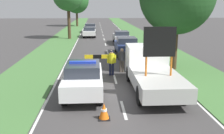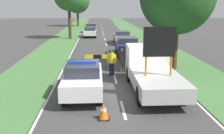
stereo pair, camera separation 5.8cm
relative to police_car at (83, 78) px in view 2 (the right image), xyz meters
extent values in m
plane|color=#3D3A3A|center=(1.74, 0.50, -0.84)|extent=(160.00, 160.00, 0.00)
cube|color=silver|center=(1.74, -2.06, -0.83)|extent=(0.12, 2.03, 0.01)
cube|color=silver|center=(1.74, 2.66, -0.83)|extent=(0.12, 2.03, 0.01)
cube|color=silver|center=(1.74, 7.38, -0.83)|extent=(0.12, 2.03, 0.01)
cube|color=silver|center=(1.74, 12.10, -0.83)|extent=(0.12, 2.03, 0.01)
cube|color=silver|center=(1.74, 16.82, -0.83)|extent=(0.12, 2.03, 0.01)
cube|color=silver|center=(1.74, 21.54, -0.83)|extent=(0.12, 2.03, 0.01)
cube|color=silver|center=(1.74, 26.26, -0.83)|extent=(0.12, 2.03, 0.01)
cube|color=silver|center=(1.74, 30.98, -0.83)|extent=(0.12, 2.03, 0.01)
cube|color=silver|center=(1.74, 35.70, -0.83)|extent=(0.12, 2.03, 0.01)
cube|color=silver|center=(1.74, 40.42, -0.83)|extent=(0.12, 2.03, 0.01)
cube|color=silver|center=(1.74, 45.14, -0.83)|extent=(0.12, 2.03, 0.01)
cube|color=silver|center=(1.74, 49.86, -0.83)|extent=(0.12, 2.03, 0.01)
cube|color=silver|center=(1.74, 54.58, -0.83)|extent=(0.12, 2.03, 0.01)
cube|color=silver|center=(-1.64, 19.28, -0.83)|extent=(0.10, 73.01, 0.01)
cube|color=silver|center=(5.11, 19.28, -0.83)|extent=(0.10, 73.01, 0.01)
cube|color=#427038|center=(-3.56, 20.50, -0.82)|extent=(3.64, 120.00, 0.03)
cube|color=#427038|center=(7.03, 20.50, -0.82)|extent=(3.64, 120.00, 0.03)
cube|color=white|center=(0.00, 0.02, -0.10)|extent=(1.79, 4.55, 0.68)
cube|color=#282D38|center=(0.00, -0.12, 0.50)|extent=(1.57, 2.09, 0.51)
cylinder|color=black|center=(-0.77, 1.43, -0.44)|extent=(0.24, 0.79, 0.79)
cylinder|color=black|center=(0.77, 1.43, -0.44)|extent=(0.24, 0.79, 0.79)
cylinder|color=black|center=(-0.77, -1.39, -0.44)|extent=(0.24, 0.79, 0.79)
cylinder|color=black|center=(0.77, -1.39, -0.44)|extent=(0.24, 0.79, 0.79)
cube|color=#1E38C6|center=(0.00, -0.12, 0.80)|extent=(1.25, 0.24, 0.10)
cube|color=#193399|center=(0.00, 0.02, -0.06)|extent=(1.80, 3.73, 0.10)
cube|color=black|center=(0.00, 2.33, -0.17)|extent=(0.98, 0.08, 0.41)
cube|color=white|center=(3.47, 2.18, 0.42)|extent=(2.17, 1.79, 1.64)
cube|color=#232833|center=(3.47, 3.05, 0.72)|extent=(1.85, 0.04, 0.72)
cube|color=#B2B2AD|center=(3.47, -0.74, -0.07)|extent=(2.17, 4.06, 0.65)
cylinder|color=#D16619|center=(2.89, -0.74, 0.70)|extent=(0.09, 0.09, 0.90)
cylinder|color=#D16619|center=(4.06, -0.74, 0.70)|extent=(0.09, 0.09, 0.90)
cube|color=black|center=(3.47, -0.74, 1.82)|extent=(1.45, 0.12, 1.34)
cylinder|color=black|center=(2.51, 2.18, -0.40)|extent=(0.24, 0.87, 0.87)
cylinder|color=black|center=(4.44, 2.18, -0.40)|extent=(0.24, 0.87, 0.87)
cylinder|color=black|center=(2.51, -1.56, -0.40)|extent=(0.24, 0.87, 0.87)
cylinder|color=black|center=(4.44, -1.56, -0.40)|extent=(0.24, 0.87, 0.87)
cylinder|color=black|center=(0.21, 4.63, -0.41)|extent=(0.07, 0.07, 0.85)
cylinder|color=black|center=(2.86, 4.63, -0.41)|extent=(0.07, 0.07, 0.85)
cube|color=yellow|center=(0.16, 4.63, 0.14)|extent=(0.55, 0.08, 0.25)
cube|color=black|center=(0.71, 4.63, 0.14)|extent=(0.55, 0.08, 0.25)
cube|color=yellow|center=(1.26, 4.63, 0.14)|extent=(0.55, 0.08, 0.25)
cube|color=black|center=(1.81, 4.63, 0.14)|extent=(0.55, 0.08, 0.25)
cube|color=yellow|center=(2.36, 4.63, 0.14)|extent=(0.55, 0.08, 0.25)
cube|color=black|center=(2.91, 4.63, 0.14)|extent=(0.55, 0.08, 0.25)
cylinder|color=#191E38|center=(1.50, 3.54, -0.45)|extent=(0.15, 0.15, 0.78)
cylinder|color=#191E38|center=(1.66, 3.54, -0.45)|extent=(0.15, 0.15, 0.78)
cylinder|color=yellow|center=(1.58, 3.54, 0.23)|extent=(0.36, 0.36, 0.58)
cylinder|color=yellow|center=(1.36, 3.54, 0.20)|extent=(0.12, 0.12, 0.50)
cylinder|color=yellow|center=(1.80, 3.54, 0.20)|extent=(0.12, 0.12, 0.50)
sphere|color=tan|center=(1.58, 3.54, 0.62)|extent=(0.20, 0.20, 0.20)
cylinder|color=#141933|center=(1.58, 3.54, 0.68)|extent=(0.23, 0.23, 0.05)
cylinder|color=brown|center=(2.22, 4.30, -0.45)|extent=(0.15, 0.15, 0.78)
cylinder|color=brown|center=(2.38, 4.30, -0.45)|extent=(0.15, 0.15, 0.78)
cylinder|color=#3D3D42|center=(2.30, 4.30, 0.23)|extent=(0.36, 0.36, 0.58)
cylinder|color=#3D3D42|center=(2.08, 4.30, 0.20)|extent=(0.12, 0.12, 0.50)
cylinder|color=#3D3D42|center=(2.52, 4.30, 0.20)|extent=(0.12, 0.12, 0.50)
sphere|color=tan|center=(2.30, 4.30, 0.62)|extent=(0.20, 0.20, 0.20)
cube|color=black|center=(-0.20, 4.24, -0.82)|extent=(0.46, 0.46, 0.03)
cone|color=orange|center=(-0.20, 4.24, -0.50)|extent=(0.39, 0.39, 0.61)
cylinder|color=white|center=(-0.20, 4.24, -0.47)|extent=(0.22, 0.22, 0.09)
cube|color=black|center=(3.93, 5.90, -0.82)|extent=(0.35, 0.35, 0.03)
cone|color=orange|center=(3.93, 5.90, -0.58)|extent=(0.29, 0.29, 0.46)
cylinder|color=white|center=(3.93, 5.90, -0.56)|extent=(0.17, 0.17, 0.06)
cube|color=black|center=(0.90, -2.91, -0.82)|extent=(0.46, 0.46, 0.03)
cone|color=orange|center=(0.90, -2.91, -0.50)|extent=(0.39, 0.39, 0.60)
cylinder|color=white|center=(0.90, -2.91, -0.47)|extent=(0.22, 0.22, 0.08)
cube|color=black|center=(4.56, 4.96, -0.82)|extent=(0.51, 0.51, 0.03)
cone|color=orange|center=(4.56, 4.96, -0.47)|extent=(0.43, 0.43, 0.67)
cylinder|color=white|center=(4.56, 4.96, -0.44)|extent=(0.24, 0.24, 0.09)
cube|color=navy|center=(3.35, 10.75, -0.15)|extent=(1.86, 4.26, 0.64)
cube|color=#282D38|center=(3.35, 10.62, 0.43)|extent=(1.63, 1.96, 0.51)
cylinder|color=black|center=(2.54, 12.07, -0.47)|extent=(0.24, 0.74, 0.74)
cylinder|color=black|center=(4.16, 12.07, -0.47)|extent=(0.24, 0.74, 0.74)
cylinder|color=black|center=(2.54, 9.43, -0.47)|extent=(0.24, 0.74, 0.74)
cylinder|color=black|center=(4.16, 9.43, -0.47)|extent=(0.24, 0.74, 0.74)
cube|color=#B2B2B7|center=(3.59, 17.68, -0.15)|extent=(1.73, 4.28, 0.59)
cube|color=#282D38|center=(3.59, 17.55, 0.36)|extent=(1.52, 1.97, 0.44)
cylinder|color=black|center=(2.84, 19.00, -0.44)|extent=(0.24, 0.79, 0.79)
cylinder|color=black|center=(4.33, 19.00, -0.44)|extent=(0.24, 0.79, 0.79)
cylinder|color=black|center=(2.84, 16.35, -0.44)|extent=(0.24, 0.79, 0.79)
cylinder|color=black|center=(4.33, 16.35, -0.44)|extent=(0.24, 0.79, 0.79)
cube|color=silver|center=(-0.21, 24.44, -0.22)|extent=(1.72, 4.24, 0.56)
cube|color=#282D38|center=(-0.21, 24.31, 0.30)|extent=(1.51, 1.95, 0.46)
cylinder|color=black|center=(-0.95, 25.75, -0.50)|extent=(0.24, 0.67, 0.67)
cylinder|color=black|center=(0.53, 25.75, -0.50)|extent=(0.24, 0.67, 0.67)
cylinder|color=black|center=(-0.95, 23.12, -0.50)|extent=(0.24, 0.67, 0.67)
cylinder|color=black|center=(0.53, 23.12, -0.50)|extent=(0.24, 0.67, 0.67)
cube|color=slate|center=(-0.20, 30.77, -0.17)|extent=(1.82, 4.32, 0.63)
cube|color=#282D38|center=(-0.20, 30.65, 0.36)|extent=(1.61, 1.99, 0.43)
cylinder|color=black|center=(-0.99, 32.11, -0.49)|extent=(0.24, 0.70, 0.70)
cylinder|color=black|center=(0.59, 32.11, -0.49)|extent=(0.24, 0.70, 0.70)
cylinder|color=black|center=(-0.99, 29.44, -0.49)|extent=(0.24, 0.70, 0.70)
cylinder|color=black|center=(0.59, 29.44, -0.49)|extent=(0.24, 0.70, 0.70)
cylinder|color=#42301E|center=(5.88, 4.85, 0.72)|extent=(0.43, 0.43, 3.10)
cylinder|color=#42301E|center=(-2.76, 22.22, 1.24)|extent=(0.40, 0.40, 4.15)
cylinder|color=#42301E|center=(-3.18, 43.73, 0.88)|extent=(0.43, 0.43, 3.42)
ellipsoid|color=#235623|center=(-3.18, 43.73, 4.48)|extent=(5.05, 5.05, 5.30)
camera|label=1|loc=(0.61, -12.23, 3.39)|focal=42.00mm
camera|label=2|loc=(0.67, -12.23, 3.39)|focal=42.00mm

